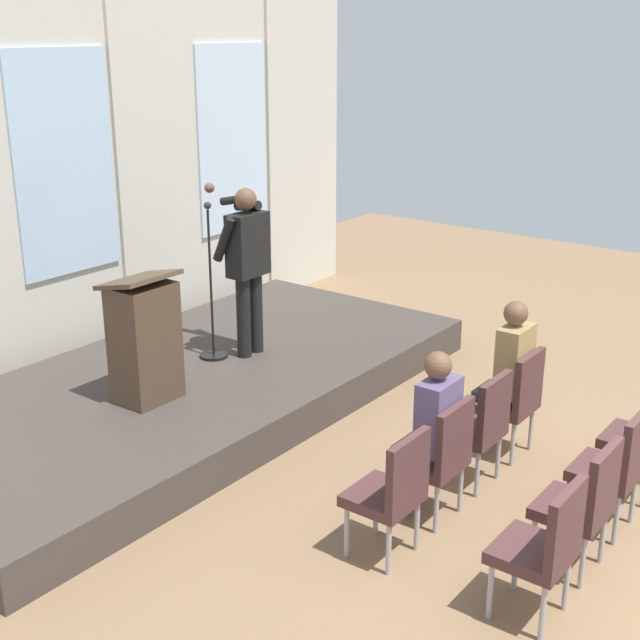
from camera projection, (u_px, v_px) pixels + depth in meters
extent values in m
cube|color=beige|center=(59.00, 151.00, 8.51)|extent=(9.16, 0.10, 4.59)
cube|color=silver|center=(64.00, 164.00, 8.51)|extent=(1.17, 0.04, 2.21)
cube|color=beige|center=(121.00, 143.00, 9.03)|extent=(0.20, 0.08, 4.59)
cube|color=silver|center=(232.00, 139.00, 10.36)|extent=(1.17, 0.04, 2.21)
cube|color=beige|center=(272.00, 123.00, 10.87)|extent=(0.20, 0.08, 4.59)
cube|color=#3F3833|center=(189.00, 388.00, 8.25)|extent=(5.85, 2.71, 0.35)
cylinder|color=black|center=(244.00, 317.00, 8.45)|extent=(0.14, 0.14, 0.82)
cylinder|color=black|center=(256.00, 313.00, 8.59)|extent=(0.14, 0.14, 0.82)
cube|color=black|center=(248.00, 245.00, 8.29)|extent=(0.42, 0.22, 0.61)
cube|color=#B28C19|center=(239.00, 235.00, 8.33)|extent=(0.06, 0.01, 0.37)
sphere|color=brown|center=(246.00, 199.00, 8.15)|extent=(0.21, 0.21, 0.21)
cylinder|color=black|center=(224.00, 239.00, 8.13)|extent=(0.09, 0.28, 0.45)
cylinder|color=black|center=(248.00, 206.00, 8.38)|extent=(0.15, 0.36, 0.15)
cylinder|color=black|center=(235.00, 200.00, 8.41)|extent=(0.11, 0.34, 0.15)
sphere|color=brown|center=(209.00, 188.00, 8.47)|extent=(0.10, 0.10, 0.10)
cylinder|color=black|center=(214.00, 355.00, 8.56)|extent=(0.28, 0.28, 0.03)
cylinder|color=black|center=(211.00, 284.00, 8.32)|extent=(0.02, 0.02, 1.45)
sphere|color=#262626|center=(207.00, 205.00, 8.07)|extent=(0.07, 0.07, 0.07)
cube|color=#4C3828|center=(145.00, 343.00, 7.43)|extent=(0.52, 0.40, 1.05)
cube|color=#4C3828|center=(139.00, 280.00, 7.26)|extent=(0.60, 0.48, 0.14)
cylinder|color=#99999E|center=(376.00, 509.00, 6.15)|extent=(0.04, 0.04, 0.40)
cylinder|color=#99999E|center=(347.00, 531.00, 5.88)|extent=(0.04, 0.04, 0.40)
cylinder|color=#99999E|center=(417.00, 524.00, 5.96)|extent=(0.04, 0.04, 0.40)
cylinder|color=#99999E|center=(389.00, 548.00, 5.69)|extent=(0.04, 0.04, 0.40)
cube|color=#4C2D2D|center=(383.00, 497.00, 5.84)|extent=(0.46, 0.44, 0.08)
cube|color=#4C2D2D|center=(408.00, 470.00, 5.64)|extent=(0.46, 0.06, 0.46)
cylinder|color=#99999E|center=(421.00, 474.00, 6.62)|extent=(0.04, 0.04, 0.40)
cylinder|color=#99999E|center=(396.00, 493.00, 6.35)|extent=(0.04, 0.04, 0.40)
cylinder|color=#99999E|center=(461.00, 488.00, 6.43)|extent=(0.04, 0.04, 0.40)
cylinder|color=#99999E|center=(436.00, 508.00, 6.16)|extent=(0.04, 0.04, 0.40)
cube|color=#4C2D2D|center=(430.00, 462.00, 6.31)|extent=(0.46, 0.44, 0.08)
cube|color=#4C2D2D|center=(455.00, 435.00, 6.12)|extent=(0.46, 0.06, 0.46)
cylinder|color=#2D2D33|center=(401.00, 486.00, 6.42)|extent=(0.10, 0.10, 0.44)
cylinder|color=#2D2D33|center=(414.00, 476.00, 6.56)|extent=(0.10, 0.10, 0.44)
cube|color=#2D2D33|center=(423.00, 452.00, 6.33)|extent=(0.34, 0.36, 0.12)
cube|color=#594C72|center=(438.00, 415.00, 6.16)|extent=(0.36, 0.20, 0.54)
sphere|color=brown|center=(438.00, 365.00, 6.05)|extent=(0.20, 0.20, 0.20)
cylinder|color=#99999E|center=(460.00, 444.00, 7.10)|extent=(0.04, 0.04, 0.40)
cylinder|color=#99999E|center=(439.00, 461.00, 6.82)|extent=(0.04, 0.04, 0.40)
cylinder|color=#99999E|center=(498.00, 456.00, 6.90)|extent=(0.04, 0.04, 0.40)
cylinder|color=#99999E|center=(477.00, 474.00, 6.63)|extent=(0.04, 0.04, 0.40)
cube|color=#4C2D2D|center=(470.00, 431.00, 6.79)|extent=(0.46, 0.44, 0.08)
cube|color=#4C2D2D|center=(495.00, 406.00, 6.59)|extent=(0.46, 0.06, 0.46)
cylinder|color=#99999E|center=(495.00, 418.00, 7.57)|extent=(0.04, 0.04, 0.40)
cylinder|color=#99999E|center=(476.00, 433.00, 7.30)|extent=(0.04, 0.04, 0.40)
cylinder|color=#99999E|center=(531.00, 428.00, 7.37)|extent=(0.04, 0.04, 0.40)
cylinder|color=#99999E|center=(513.00, 444.00, 7.10)|extent=(0.04, 0.04, 0.40)
cube|color=#4C2D2D|center=(505.00, 405.00, 7.26)|extent=(0.46, 0.44, 0.08)
cube|color=#4C2D2D|center=(529.00, 381.00, 7.06)|extent=(0.46, 0.06, 0.46)
cylinder|color=#2D2D33|center=(480.00, 426.00, 7.36)|extent=(0.10, 0.10, 0.44)
cylinder|color=#2D2D33|center=(489.00, 419.00, 7.50)|extent=(0.10, 0.10, 0.44)
cube|color=#2D2D33|center=(499.00, 396.00, 7.27)|extent=(0.34, 0.36, 0.12)
cube|color=#997F4C|center=(514.00, 360.00, 7.10)|extent=(0.36, 0.20, 0.59)
sphere|color=brown|center=(516.00, 313.00, 6.98)|extent=(0.20, 0.20, 0.20)
cylinder|color=#99999E|center=(516.00, 562.00, 5.54)|extent=(0.04, 0.04, 0.40)
cylinder|color=#99999E|center=(490.00, 590.00, 5.26)|extent=(0.04, 0.04, 0.40)
cylinder|color=#99999E|center=(567.00, 582.00, 5.34)|extent=(0.04, 0.04, 0.40)
cylinder|color=#99999E|center=(543.00, 612.00, 5.07)|extent=(0.04, 0.04, 0.40)
cube|color=#4C2D2D|center=(532.00, 553.00, 5.22)|extent=(0.46, 0.44, 0.08)
cube|color=#4C2D2D|center=(566.00, 524.00, 5.03)|extent=(0.46, 0.06, 0.46)
cylinder|color=#99999E|center=(555.00, 520.00, 6.01)|extent=(0.04, 0.04, 0.40)
cylinder|color=#99999E|center=(533.00, 544.00, 5.74)|extent=(0.04, 0.04, 0.40)
cylinder|color=#99999E|center=(603.00, 537.00, 5.81)|extent=(0.04, 0.04, 0.40)
cylinder|color=#99999E|center=(583.00, 562.00, 5.54)|extent=(0.04, 0.04, 0.40)
cube|color=#4C2D2D|center=(571.00, 509.00, 5.70)|extent=(0.46, 0.44, 0.08)
cube|color=#4C2D2D|center=(604.00, 481.00, 5.50)|extent=(0.46, 0.06, 0.46)
cylinder|color=#99999E|center=(588.00, 484.00, 6.48)|extent=(0.04, 0.04, 0.40)
cylinder|color=#99999E|center=(569.00, 504.00, 6.21)|extent=(0.04, 0.04, 0.40)
cylinder|color=#99999E|center=(633.00, 498.00, 6.29)|extent=(0.04, 0.04, 0.40)
cylinder|color=#99999E|center=(616.00, 520.00, 6.02)|extent=(0.04, 0.04, 0.40)
cube|color=#4C2D2D|center=(605.00, 472.00, 6.17)|extent=(0.46, 0.44, 0.08)
cube|color=#4C2D2D|center=(636.00, 445.00, 5.97)|extent=(0.46, 0.06, 0.46)
cylinder|color=#99999E|center=(617.00, 453.00, 6.95)|extent=(0.04, 0.04, 0.40)
cylinder|color=#99999E|center=(601.00, 470.00, 6.68)|extent=(0.04, 0.04, 0.40)
cube|color=#4C2D2D|center=(634.00, 440.00, 6.64)|extent=(0.46, 0.44, 0.08)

